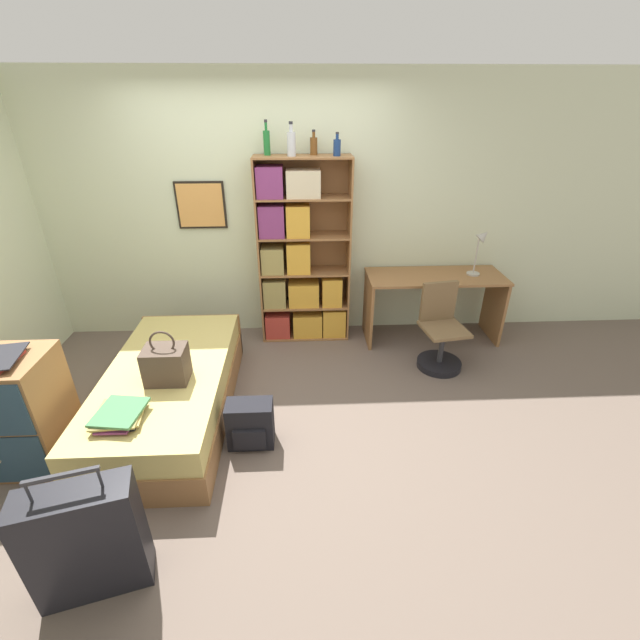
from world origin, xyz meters
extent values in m
plane|color=#66564C|center=(0.00, 0.00, 0.00)|extent=(14.00, 14.00, 0.00)
cube|color=beige|center=(0.00, 1.49, 1.30)|extent=(10.00, 0.06, 2.60)
cube|color=black|center=(-0.61, 1.44, 1.40)|extent=(0.48, 0.02, 0.46)
cube|color=#DB994C|center=(-0.61, 1.43, 1.40)|extent=(0.44, 0.01, 0.42)
cube|color=olive|center=(-0.72, 0.00, 0.12)|extent=(0.94, 1.88, 0.24)
cube|color=tan|center=(-0.72, 0.00, 0.34)|extent=(0.91, 1.85, 0.20)
cube|color=olive|center=(-0.72, 0.92, 0.22)|extent=(0.94, 0.04, 0.44)
cube|color=#47382D|center=(-0.65, -0.15, 0.58)|extent=(0.31, 0.23, 0.27)
torus|color=#47382D|center=(-0.65, -0.15, 0.77)|extent=(0.18, 0.02, 0.18)
cube|color=#232328|center=(-0.86, -0.57, 0.45)|extent=(0.27, 0.31, 0.02)
cube|color=#7A336B|center=(-0.85, -0.58, 0.47)|extent=(0.22, 0.35, 0.01)
cube|color=#99894C|center=(-0.85, -0.59, 0.48)|extent=(0.33, 0.31, 0.01)
cube|color=#99894C|center=(-0.86, -0.59, 0.49)|extent=(0.30, 0.34, 0.01)
cube|color=#427A4C|center=(-0.85, -0.59, 0.51)|extent=(0.33, 0.35, 0.02)
cube|color=black|center=(-0.75, -1.40, 0.34)|extent=(0.58, 0.34, 0.69)
cylinder|color=#2D2D33|center=(-0.90, -1.44, 0.75)|extent=(0.01, 0.01, 0.12)
cylinder|color=#2D2D33|center=(-0.61, -1.36, 0.75)|extent=(0.01, 0.01, 0.12)
cube|color=#2D2D33|center=(-0.75, -1.40, 0.81)|extent=(0.32, 0.10, 0.02)
cube|color=olive|center=(-1.64, -0.45, 0.43)|extent=(0.64, 0.48, 0.85)
cube|color=#284256|center=(-1.64, -0.70, 0.22)|extent=(0.60, 0.01, 0.39)
cube|color=olive|center=(-0.05, 1.28, 0.93)|extent=(0.02, 0.31, 1.87)
cube|color=olive|center=(0.85, 1.28, 0.93)|extent=(0.02, 0.31, 1.87)
cube|color=olive|center=(0.40, 1.43, 0.93)|extent=(0.92, 0.01, 1.87)
cube|color=olive|center=(0.40, 1.28, 0.01)|extent=(0.88, 0.31, 0.02)
cube|color=olive|center=(0.40, 1.28, 0.37)|extent=(0.88, 0.31, 0.02)
cube|color=olive|center=(0.40, 1.28, 0.75)|extent=(0.88, 0.31, 0.02)
cube|color=olive|center=(0.40, 1.28, 1.12)|extent=(0.88, 0.31, 0.02)
cube|color=olive|center=(0.40, 1.28, 1.50)|extent=(0.88, 0.31, 0.02)
cube|color=olive|center=(0.40, 1.28, 1.86)|extent=(0.88, 0.31, 0.02)
cube|color=#B2382D|center=(0.10, 1.27, 0.15)|extent=(0.26, 0.23, 0.26)
cube|color=gold|center=(0.42, 1.27, 0.15)|extent=(0.31, 0.23, 0.26)
cube|color=gold|center=(0.71, 1.27, 0.17)|extent=(0.24, 0.23, 0.31)
cube|color=#99894C|center=(0.09, 1.27, 0.53)|extent=(0.23, 0.23, 0.30)
cube|color=gold|center=(0.39, 1.27, 0.51)|extent=(0.31, 0.23, 0.25)
cube|color=gold|center=(0.68, 1.27, 0.54)|extent=(0.20, 0.23, 0.31)
cube|color=#99894C|center=(0.08, 1.27, 0.89)|extent=(0.22, 0.23, 0.26)
cube|color=gold|center=(0.34, 1.27, 0.91)|extent=(0.23, 0.23, 0.31)
cube|color=#7A336B|center=(0.09, 1.27, 1.28)|extent=(0.24, 0.23, 0.30)
cube|color=gold|center=(0.35, 1.27, 1.28)|extent=(0.22, 0.23, 0.30)
cube|color=#7A336B|center=(0.09, 1.27, 1.65)|extent=(0.24, 0.23, 0.28)
cube|color=beige|center=(0.40, 1.27, 1.63)|extent=(0.32, 0.23, 0.25)
cylinder|color=#1E6B2D|center=(0.08, 1.32, 1.97)|extent=(0.06, 0.06, 0.21)
cylinder|color=#1E6B2D|center=(0.08, 1.32, 2.11)|extent=(0.02, 0.02, 0.07)
cylinder|color=#232328|center=(0.08, 1.32, 2.15)|extent=(0.03, 0.03, 0.02)
cylinder|color=#B7BCC1|center=(0.30, 1.24, 1.97)|extent=(0.08, 0.08, 0.20)
cylinder|color=#B7BCC1|center=(0.30, 1.24, 2.10)|extent=(0.03, 0.03, 0.06)
cylinder|color=#232328|center=(0.30, 1.24, 2.14)|extent=(0.04, 0.04, 0.02)
cylinder|color=brown|center=(0.51, 1.32, 1.94)|extent=(0.07, 0.07, 0.15)
cylinder|color=brown|center=(0.51, 1.32, 2.04)|extent=(0.03, 0.03, 0.05)
cylinder|color=#232328|center=(0.51, 1.32, 2.07)|extent=(0.03, 0.03, 0.02)
cylinder|color=navy|center=(0.71, 1.24, 1.94)|extent=(0.07, 0.07, 0.14)
cylinder|color=navy|center=(0.71, 1.24, 2.03)|extent=(0.03, 0.03, 0.04)
cylinder|color=#232328|center=(0.71, 1.24, 2.06)|extent=(0.03, 0.03, 0.02)
cube|color=olive|center=(1.74, 1.16, 0.71)|extent=(1.40, 0.54, 0.02)
cube|color=olive|center=(1.07, 1.16, 0.35)|extent=(0.03, 0.50, 0.70)
cube|color=olive|center=(2.42, 1.16, 0.35)|extent=(0.03, 0.50, 0.70)
cylinder|color=#ADA89E|center=(2.13, 1.17, 0.73)|extent=(0.13, 0.13, 0.02)
cylinder|color=#ADA89E|center=(2.13, 1.17, 0.93)|extent=(0.02, 0.02, 0.37)
cone|color=#ADA89E|center=(2.17, 1.17, 1.13)|extent=(0.15, 0.11, 0.15)
cylinder|color=black|center=(1.69, 0.58, 0.03)|extent=(0.42, 0.42, 0.06)
cylinder|color=#333338|center=(1.69, 0.58, 0.20)|extent=(0.05, 0.05, 0.40)
cube|color=brown|center=(1.69, 0.58, 0.42)|extent=(0.44, 0.44, 0.03)
cube|color=brown|center=(1.66, 0.76, 0.63)|extent=(0.35, 0.09, 0.39)
cube|color=black|center=(-0.04, -0.37, 0.18)|extent=(0.34, 0.20, 0.37)
cube|color=black|center=(-0.04, -0.48, 0.13)|extent=(0.24, 0.03, 0.17)
camera|label=1|loc=(0.37, -2.86, 2.35)|focal=24.00mm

